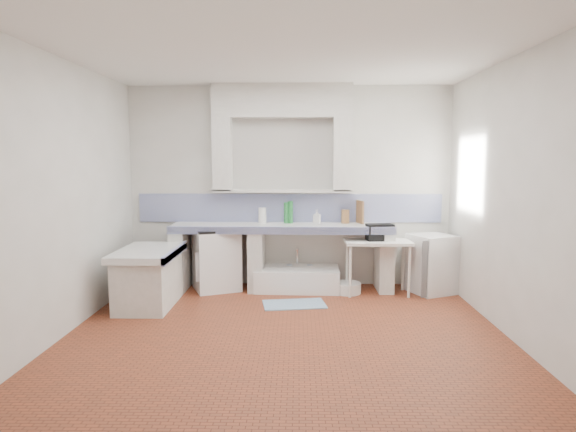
{
  "coord_description": "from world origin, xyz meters",
  "views": [
    {
      "loc": [
        0.13,
        -4.9,
        1.79
      ],
      "look_at": [
        0.0,
        1.0,
        1.1
      ],
      "focal_mm": 30.51,
      "sensor_mm": 36.0,
      "label": 1
    }
  ],
  "objects_px": {
    "side_table": "(377,267)",
    "fridge": "(431,264)",
    "sink": "(297,280)",
    "stove": "(216,260)"
  },
  "relations": [
    {
      "from": "sink",
      "to": "fridge",
      "type": "height_order",
      "value": "fridge"
    },
    {
      "from": "sink",
      "to": "side_table",
      "type": "distance_m",
      "value": 1.11
    },
    {
      "from": "side_table",
      "to": "sink",
      "type": "bearing_deg",
      "value": 169.46
    },
    {
      "from": "stove",
      "to": "sink",
      "type": "xyz_separation_m",
      "value": [
        1.11,
        0.02,
        -0.27
      ]
    },
    {
      "from": "sink",
      "to": "stove",
      "type": "bearing_deg",
      "value": -177.17
    },
    {
      "from": "stove",
      "to": "side_table",
      "type": "height_order",
      "value": "stove"
    },
    {
      "from": "sink",
      "to": "fridge",
      "type": "bearing_deg",
      "value": -1.6
    },
    {
      "from": "stove",
      "to": "fridge",
      "type": "height_order",
      "value": "stove"
    },
    {
      "from": "side_table",
      "to": "fridge",
      "type": "height_order",
      "value": "fridge"
    },
    {
      "from": "stove",
      "to": "side_table",
      "type": "relative_size",
      "value": 0.95
    }
  ]
}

